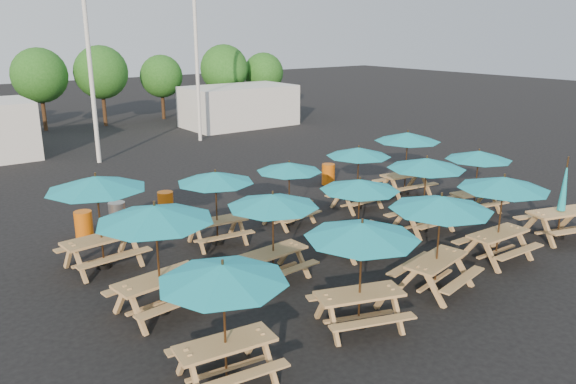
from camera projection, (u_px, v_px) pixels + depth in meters
ground at (317, 237)px, 17.26m from camera, size 120.00×120.00×0.00m
picnic_unit_0 at (223, 278)px, 9.70m from camera, size 2.61×2.61×2.31m
picnic_unit_1 at (155, 218)px, 12.08m from camera, size 2.88×2.88×2.56m
picnic_unit_2 at (96, 187)px, 14.47m from camera, size 2.82×2.82×2.56m
picnic_unit_3 at (362, 235)px, 11.52m from camera, size 3.07×3.07×2.39m
picnic_unit_4 at (273, 204)px, 13.86m from camera, size 2.47×2.47×2.28m
picnic_unit_5 at (215, 181)px, 16.20m from camera, size 2.48×2.48×2.23m
picnic_unit_6 at (441, 207)px, 13.23m from camera, size 2.90×2.90×2.42m
picnic_unit_7 at (360, 188)px, 15.51m from camera, size 2.31×2.31×2.20m
picnic_unit_8 at (289, 170)px, 17.92m from camera, size 2.42×2.42×2.09m
picnic_unit_9 at (503, 187)px, 15.02m from camera, size 2.50×2.50×2.40m
picnic_unit_10 at (426, 167)px, 17.25m from camera, size 2.54×2.54×2.38m
picnic_unit_11 at (359, 155)px, 19.50m from camera, size 2.26×2.26×2.23m
picnic_unit_12 at (562, 205)px, 16.94m from camera, size 2.41×2.24×2.55m
picnic_unit_13 at (478, 158)px, 19.07m from camera, size 2.59×2.59×2.21m
picnic_unit_14 at (407, 140)px, 21.15m from camera, size 2.76×2.76×2.44m
waste_bin_0 at (84, 225)px, 17.07m from camera, size 0.53×0.53×0.86m
waste_bin_1 at (118, 215)px, 17.96m from camera, size 0.53×0.53×0.86m
waste_bin_2 at (166, 204)px, 19.10m from camera, size 0.53×0.53×0.86m
waste_bin_3 at (328, 174)px, 22.99m from camera, size 0.53×0.53×0.86m
mast_0 at (87, 32)px, 25.22m from camera, size 0.20×0.20×12.00m
mast_1 at (196, 32)px, 30.48m from camera, size 0.20×0.20×12.00m
event_tent_1 at (239, 106)px, 36.68m from camera, size 7.00×4.00×2.60m
tree_3 at (39, 75)px, 34.34m from camera, size 3.36×3.36×5.09m
tree_4 at (101, 72)px, 36.07m from camera, size 3.41×3.41×5.17m
tree_5 at (161, 76)px, 39.00m from camera, size 2.94×2.94×4.45m
tree_6 at (224, 69)px, 39.80m from camera, size 3.38×3.38×5.13m
tree_7 at (263, 73)px, 41.88m from camera, size 2.95×2.95×4.48m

